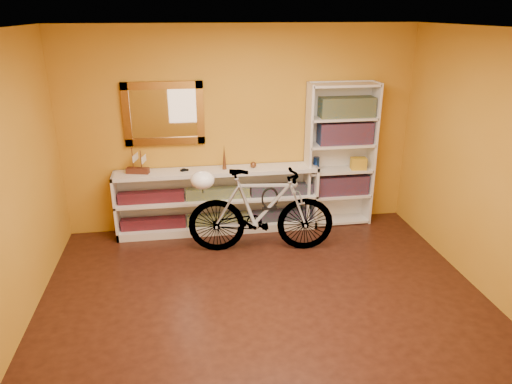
{
  "coord_description": "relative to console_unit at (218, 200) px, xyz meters",
  "views": [
    {
      "loc": [
        -0.71,
        -3.9,
        2.75
      ],
      "look_at": [
        0.0,
        0.7,
        0.95
      ],
      "focal_mm": 33.25,
      "sensor_mm": 36.0,
      "label": 1
    }
  ],
  "objects": [
    {
      "name": "floor",
      "position": [
        0.33,
        -1.81,
        -0.43
      ],
      "size": [
        4.5,
        4.0,
        0.01
      ],
      "primitive_type": "cube",
      "color": "black",
      "rests_on": "ground"
    },
    {
      "name": "ceiling",
      "position": [
        0.33,
        -1.81,
        2.18
      ],
      "size": [
        4.5,
        4.0,
        0.01
      ],
      "primitive_type": "cube",
      "color": "silver",
      "rests_on": "ground"
    },
    {
      "name": "back_wall",
      "position": [
        0.33,
        0.19,
        0.88
      ],
      "size": [
        4.5,
        0.01,
        2.6
      ],
      "primitive_type": "cube",
      "color": "#C1821C",
      "rests_on": "ground"
    },
    {
      "name": "right_wall",
      "position": [
        2.58,
        -1.81,
        0.88
      ],
      "size": [
        0.01,
        4.0,
        2.6
      ],
      "primitive_type": "cube",
      "color": "#C1821C",
      "rests_on": "ground"
    },
    {
      "name": "gilt_mirror",
      "position": [
        -0.62,
        0.15,
        1.12
      ],
      "size": [
        0.98,
        0.06,
        0.78
      ],
      "primitive_type": "cube",
      "color": "brown",
      "rests_on": "back_wall"
    },
    {
      "name": "wall_socket",
      "position": [
        1.23,
        0.17,
        -0.17
      ],
      "size": [
        0.09,
        0.02,
        0.09
      ],
      "primitive_type": "cube",
      "color": "silver",
      "rests_on": "back_wall"
    },
    {
      "name": "console_unit",
      "position": [
        0.0,
        0.0,
        0.0
      ],
      "size": [
        2.6,
        0.35,
        0.85
      ],
      "primitive_type": null,
      "color": "silver",
      "rests_on": "floor"
    },
    {
      "name": "cd_row_lower",
      "position": [
        -0.0,
        -0.02,
        -0.26
      ],
      "size": [
        2.5,
        0.13,
        0.14
      ],
      "primitive_type": "cube",
      "color": "black",
      "rests_on": "console_unit"
    },
    {
      "name": "cd_row_upper",
      "position": [
        -0.0,
        -0.02,
        0.11
      ],
      "size": [
        2.5,
        0.13,
        0.14
      ],
      "primitive_type": "cube",
      "color": "navy",
      "rests_on": "console_unit"
    },
    {
      "name": "model_ship",
      "position": [
        -0.98,
        0.0,
        0.59
      ],
      "size": [
        0.3,
        0.17,
        0.33
      ],
      "primitive_type": null,
      "rotation": [
        0.0,
        0.0,
        -0.24
      ],
      "color": "#401C12",
      "rests_on": "console_unit"
    },
    {
      "name": "toy_car",
      "position": [
        -0.41,
        0.0,
        0.43
      ],
      "size": [
        0.0,
        0.0,
        0.0
      ],
      "primitive_type": "imported",
      "rotation": [
        0.0,
        0.0,
        1.86
      ],
      "color": "black",
      "rests_on": "console_unit"
    },
    {
      "name": "bronze_ornament",
      "position": [
        0.1,
        0.0,
        0.58
      ],
      "size": [
        0.05,
        0.05,
        0.32
      ],
      "primitive_type": "cone",
      "color": "brown",
      "rests_on": "console_unit"
    },
    {
      "name": "decorative_orb",
      "position": [
        0.47,
        0.0,
        0.46
      ],
      "size": [
        0.08,
        0.08,
        0.08
      ],
      "primitive_type": "sphere",
      "color": "brown",
      "rests_on": "console_unit"
    },
    {
      "name": "bookcase",
      "position": [
        1.62,
        0.03,
        0.52
      ],
      "size": [
        0.9,
        0.3,
        1.9
      ],
      "primitive_type": null,
      "color": "silver",
      "rests_on": "floor"
    },
    {
      "name": "book_row_a",
      "position": [
        1.67,
        0.03,
        0.12
      ],
      "size": [
        0.7,
        0.22,
        0.26
      ],
      "primitive_type": "cube",
      "color": "maroon",
      "rests_on": "bookcase"
    },
    {
      "name": "book_row_b",
      "position": [
        1.67,
        0.03,
        0.83
      ],
      "size": [
        0.7,
        0.22,
        0.28
      ],
      "primitive_type": "cube",
      "color": "maroon",
      "rests_on": "bookcase"
    },
    {
      "name": "book_row_c",
      "position": [
        1.67,
        0.03,
        1.16
      ],
      "size": [
        0.7,
        0.22,
        0.25
      ],
      "primitive_type": "cube",
      "color": "navy",
      "rests_on": "bookcase"
    },
    {
      "name": "travel_mug",
      "position": [
        1.3,
        0.01,
        0.43
      ],
      "size": [
        0.08,
        0.08,
        0.19
      ],
      "primitive_type": "cylinder",
      "color": "navy",
      "rests_on": "bookcase"
    },
    {
      "name": "red_tin",
      "position": [
        1.42,
        0.06,
        1.12
      ],
      "size": [
        0.14,
        0.14,
        0.16
      ],
      "primitive_type": "cube",
      "rotation": [
        0.0,
        0.0,
        -0.11
      ],
      "color": "maroon",
      "rests_on": "bookcase"
    },
    {
      "name": "yellow_bag",
      "position": [
        1.87,
        -0.01,
        0.42
      ],
      "size": [
        0.22,
        0.16,
        0.15
      ],
      "primitive_type": "cube",
      "rotation": [
        0.0,
        0.0,
        -0.14
      ],
      "color": "gold",
      "rests_on": "bookcase"
    },
    {
      "name": "bicycle",
      "position": [
        0.46,
        -0.63,
        0.1
      ],
      "size": [
        0.65,
        1.81,
        1.04
      ],
      "primitive_type": "imported",
      "rotation": [
        0.0,
        0.0,
        1.46
      ],
      "color": "silver",
      "rests_on": "floor"
    },
    {
      "name": "helmet",
      "position": [
        -0.21,
        -0.56,
        0.49
      ],
      "size": [
        0.28,
        0.27,
        0.21
      ],
      "primitive_type": "ellipsoid",
      "color": "white",
      "rests_on": "bicycle"
    },
    {
      "name": "u_lock",
      "position": [
        0.57,
        -0.65,
        0.25
      ],
      "size": [
        0.2,
        0.02,
        0.2
      ],
      "primitive_type": "torus",
      "rotation": [
        1.57,
        0.0,
        0.0
      ],
      "color": "black",
      "rests_on": "bicycle"
    }
  ]
}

